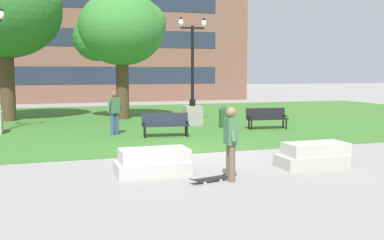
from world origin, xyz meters
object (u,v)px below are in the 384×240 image
object	(u,v)px
skateboard	(210,178)
park_bench_near_right	(267,117)
concrete_block_left	(313,155)
lamp_post_left	(192,104)
person_bystander_near_lawn	(114,111)
park_bench_near_left	(165,123)
trash_bin	(224,117)
concrete_block_center	(153,162)
person_skateboarder	(231,139)

from	to	relation	value
skateboard	park_bench_near_right	size ratio (longest dim) A/B	0.56
concrete_block_left	lamp_post_left	xyz separation A→B (m)	(-0.23, 9.66, 0.72)
person_bystander_near_lawn	park_bench_near_left	bearing A→B (deg)	-30.56
skateboard	trash_bin	size ratio (longest dim) A/B	1.08
concrete_block_center	lamp_post_left	xyz separation A→B (m)	(4.00, 9.25, 0.72)
concrete_block_left	person_skateboarder	xyz separation A→B (m)	(-2.69, -0.77, 0.66)
concrete_block_center	concrete_block_left	world-z (taller)	same
lamp_post_left	person_bystander_near_lawn	distance (m)	4.48
park_bench_near_left	person_bystander_near_lawn	distance (m)	2.13
concrete_block_left	trash_bin	world-z (taller)	trash_bin
person_skateboarder	lamp_post_left	size ratio (longest dim) A/B	0.34
concrete_block_left	person_skateboarder	bearing A→B (deg)	-164.01
concrete_block_center	person_skateboarder	bearing A→B (deg)	-37.42
skateboard	park_bench_near_left	bearing A→B (deg)	83.60
park_bench_near_left	park_bench_near_right	distance (m)	4.90
park_bench_near_right	trash_bin	world-z (taller)	trash_bin
trash_bin	person_bystander_near_lawn	bearing A→B (deg)	-169.37
skateboard	lamp_post_left	xyz separation A→B (m)	(2.94, 10.39, 0.94)
concrete_block_center	lamp_post_left	distance (m)	10.11
lamp_post_left	trash_bin	size ratio (longest dim) A/B	5.18
skateboard	person_bystander_near_lawn	xyz separation A→B (m)	(-0.99, 8.24, 0.90)
lamp_post_left	trash_bin	distance (m)	1.73
person_bystander_near_lawn	park_bench_near_right	bearing A→B (deg)	-1.06
park_bench_near_left	concrete_block_left	bearing A→B (deg)	-69.85
park_bench_near_left	park_bench_near_right	world-z (taller)	same
park_bench_near_left	park_bench_near_right	size ratio (longest dim) A/B	1.01
concrete_block_left	park_bench_near_left	size ratio (longest dim) A/B	0.99
park_bench_near_left	concrete_block_center	bearing A→B (deg)	-107.16
trash_bin	person_skateboarder	bearing A→B (deg)	-111.18
person_skateboarder	trash_bin	size ratio (longest dim) A/B	1.78
concrete_block_left	trash_bin	xyz separation A→B (m)	(0.88, 8.45, 0.20)
concrete_block_left	lamp_post_left	world-z (taller)	lamp_post_left
skateboard	park_bench_near_right	world-z (taller)	park_bench_near_right
park_bench_near_right	person_skateboarder	bearing A→B (deg)	-122.18
trash_bin	person_bystander_near_lawn	xyz separation A→B (m)	(-5.04, -0.95, 0.48)
person_skateboarder	park_bench_near_left	xyz separation A→B (m)	(0.32, 7.22, -0.43)
concrete_block_left	park_bench_near_right	size ratio (longest dim) A/B	1.00
lamp_post_left	person_bystander_near_lawn	bearing A→B (deg)	-151.26
concrete_block_center	skateboard	bearing A→B (deg)	-47.14
park_bench_near_left	lamp_post_left	bearing A→B (deg)	56.38
trash_bin	concrete_block_center	bearing A→B (deg)	-122.46
park_bench_near_right	skateboard	bearing A→B (deg)	-124.67
person_skateboarder	skateboard	world-z (taller)	person_skateboarder
concrete_block_left	person_bystander_near_lawn	distance (m)	8.61
skateboard	person_skateboarder	bearing A→B (deg)	-4.53
park_bench_near_left	park_bench_near_right	bearing A→B (deg)	11.01
concrete_block_center	park_bench_near_right	distance (m)	9.66
park_bench_near_right	lamp_post_left	distance (m)	3.55
skateboard	trash_bin	distance (m)	10.05
concrete_block_left	person_skateboarder	world-z (taller)	person_skateboarder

